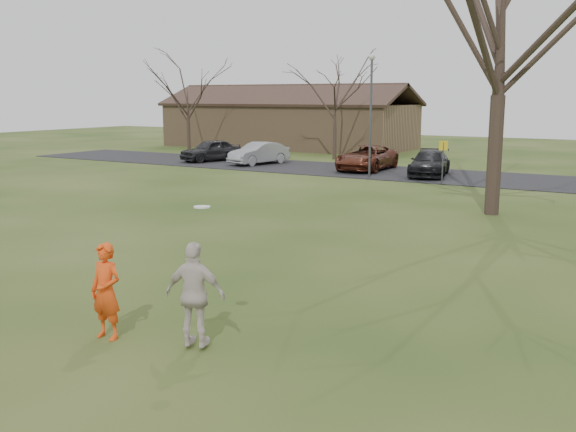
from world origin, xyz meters
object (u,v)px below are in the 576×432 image
object	(u,v)px
car_3	(430,163)
big_tree	(503,11)
car_0	(211,150)
car_1	(259,153)
player_defender	(106,291)
lamp_post	(371,100)
car_2	(367,158)
building	(288,124)
catching_play	(195,294)

from	to	relation	value
car_3	big_tree	bearing A→B (deg)	-71.92
car_0	car_1	world-z (taller)	car_0
player_defender	lamp_post	size ratio (longest dim) A/B	0.27
car_3	car_2	bearing A→B (deg)	156.71
lamp_post	big_tree	distance (m)	11.38
car_3	building	xyz separation A→B (m)	(-16.49, 13.34, 1.23)
car_0	car_1	xyz separation A→B (m)	(3.75, -0.07, -0.02)
car_3	catching_play	bearing A→B (deg)	-91.88
player_defender	lamp_post	world-z (taller)	lamp_post
car_2	big_tree	bearing A→B (deg)	-49.98
car_0	catching_play	world-z (taller)	catching_play
player_defender	building	size ratio (longest dim) A/B	0.08
car_3	catching_play	world-z (taller)	catching_play
player_defender	car_3	distance (m)	25.53
car_1	car_2	size ratio (longest dim) A/B	0.82
car_2	big_tree	xyz separation A→B (m)	(9.46, -10.47, 6.26)
big_tree	car_0	bearing A→B (deg)	153.49
lamp_post	car_0	bearing A→B (deg)	168.07
catching_play	player_defender	bearing A→B (deg)	-166.87
catching_play	car_3	bearing A→B (deg)	99.75
car_0	car_1	distance (m)	3.75
car_0	car_3	bearing A→B (deg)	16.92
car_2	player_defender	bearing A→B (deg)	-77.95
car_0	catching_play	bearing A→B (deg)	-34.67
car_2	lamp_post	world-z (taller)	lamp_post
big_tree	lamp_post	bearing A→B (deg)	136.85
car_3	catching_play	size ratio (longest dim) A/B	1.91
car_1	big_tree	size ratio (longest dim) A/B	0.29
building	lamp_post	xyz separation A→B (m)	(14.00, -15.50, 2.04)
building	big_tree	xyz separation A→B (m)	(22.00, -23.00, 5.07)
catching_play	lamp_post	world-z (taller)	lamp_post
car_0	lamp_post	distance (m)	12.89
catching_play	big_tree	distance (m)	16.54
player_defender	catching_play	bearing A→B (deg)	10.89
car_2	lamp_post	bearing A→B (deg)	-65.92
car_0	building	distance (m)	13.10
building	lamp_post	world-z (taller)	lamp_post
player_defender	car_2	xyz separation A→B (m)	(-6.59, 26.21, -0.11)
player_defender	building	world-z (taller)	building
car_0	building	xyz separation A→B (m)	(-1.79, 12.92, 1.20)
player_defender	building	bearing A→B (deg)	114.04
car_1	car_3	xyz separation A→B (m)	(10.95, -0.36, -0.02)
catching_play	car_0	bearing A→B (deg)	126.76
car_0	car_2	size ratio (longest dim) A/B	0.81
car_3	big_tree	size ratio (longest dim) A/B	0.32
player_defender	car_1	xyz separation A→B (m)	(-13.60, 25.75, -0.14)
car_1	car_3	bearing A→B (deg)	11.91
car_2	lamp_post	distance (m)	4.63
car_2	building	xyz separation A→B (m)	(-12.54, 12.53, 1.20)
car_3	player_defender	bearing A→B (deg)	-95.68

